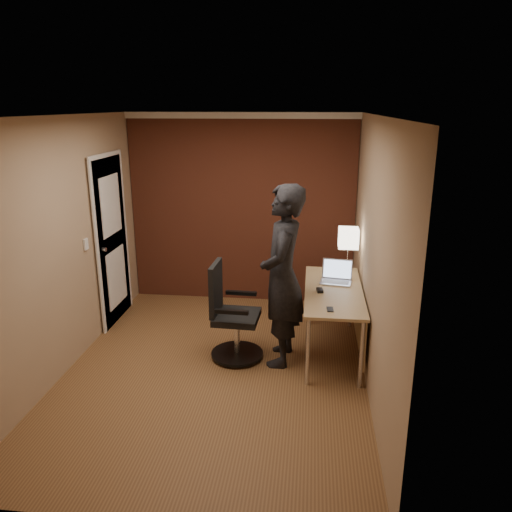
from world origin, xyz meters
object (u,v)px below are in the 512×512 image
(desk_lamp, at_px, (348,239))
(person, at_px, (282,276))
(mouse, at_px, (320,290))
(phone, at_px, (330,309))
(office_chair, at_px, (231,318))
(desk, at_px, (340,301))
(laptop, at_px, (336,276))

(desk_lamp, height_order, person, person)
(mouse, distance_m, phone, 0.48)
(mouse, distance_m, office_chair, 0.97)
(office_chair, bearing_deg, person, -0.33)
(desk, distance_m, laptop, 0.32)
(phone, distance_m, office_chair, 1.10)
(laptop, relative_size, person, 0.20)
(desk_lamp, distance_m, phone, 1.18)
(desk_lamp, relative_size, phone, 4.65)
(laptop, height_order, mouse, laptop)
(laptop, xyz_separation_m, phone, (-0.09, -0.81, -0.06))
(desk, relative_size, office_chair, 1.47)
(laptop, distance_m, person, 0.76)
(desk_lamp, distance_m, laptop, 0.47)
(office_chair, bearing_deg, mouse, 8.68)
(desk_lamp, relative_size, office_chair, 0.52)
(laptop, relative_size, office_chair, 0.36)
(phone, height_order, person, person)
(phone, relative_size, office_chair, 0.11)
(desk, distance_m, office_chair, 1.17)
(desk, height_order, mouse, mouse)
(office_chair, bearing_deg, desk, 11.18)
(mouse, bearing_deg, laptop, 52.53)
(laptop, bearing_deg, desk, -81.87)
(mouse, relative_size, phone, 0.87)
(mouse, bearing_deg, phone, -88.14)
(mouse, xyz_separation_m, office_chair, (-0.92, -0.14, -0.29))
(desk_lamp, xyz_separation_m, office_chair, (-1.23, -0.76, -0.70))
(person, bearing_deg, desk, 113.38)
(desk, bearing_deg, mouse, -158.94)
(desk, relative_size, laptop, 4.11)
(office_chair, xyz_separation_m, person, (0.54, -0.00, 0.48))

